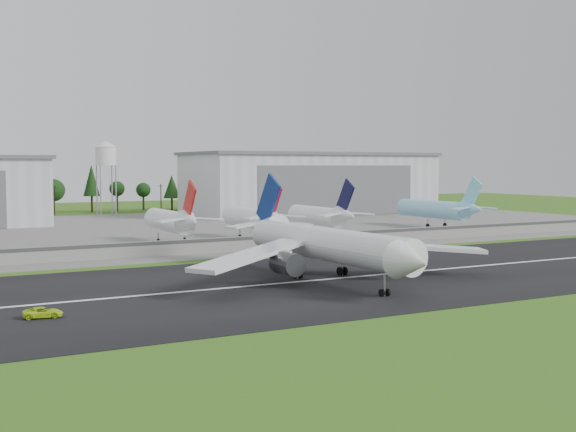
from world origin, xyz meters
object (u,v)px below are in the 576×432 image
parked_jet_red_b (254,218)px  parked_jet_red_a (173,221)px  ground_vehicle (43,312)px  parked_jet_navy (323,215)px  parked_jet_skyblue (440,209)px  main_airliner (329,252)px

parked_jet_red_b → parked_jet_red_a: bearing=180.0°
ground_vehicle → parked_jet_navy: 116.64m
parked_jet_skyblue → ground_vehicle: bearing=-148.9°
parked_jet_red_a → ground_vehicle: bearing=-120.3°
main_airliner → parked_jet_navy: main_airliner is taller
parked_jet_red_b → parked_jet_skyblue: 67.71m
main_airliner → parked_jet_skyblue: bearing=-143.0°
ground_vehicle → parked_jet_skyblue: size_ratio=0.13×
ground_vehicle → parked_jet_navy: bearing=-39.8°
ground_vehicle → parked_jet_red_b: 101.49m
ground_vehicle → parked_jet_skyblue: parked_jet_skyblue is taller
ground_vehicle → parked_jet_red_a: parked_jet_red_a is taller
parked_jet_red_b → parked_jet_navy: size_ratio=1.00×
parked_jet_red_a → parked_jet_navy: 43.81m
parked_jet_red_a → parked_jet_red_b: 22.49m
ground_vehicle → parked_jet_red_a: size_ratio=0.16×
ground_vehicle → parked_jet_skyblue: bearing=-49.5°
main_airliner → parked_jet_red_a: 67.16m
main_airliner → parked_jet_red_b: bearing=-108.0°
ground_vehicle → parked_jet_navy: (88.23, 76.13, 5.15)m
main_airliner → parked_jet_navy: bearing=-123.4°
parked_jet_skyblue → parked_jet_navy: bearing=-173.8°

